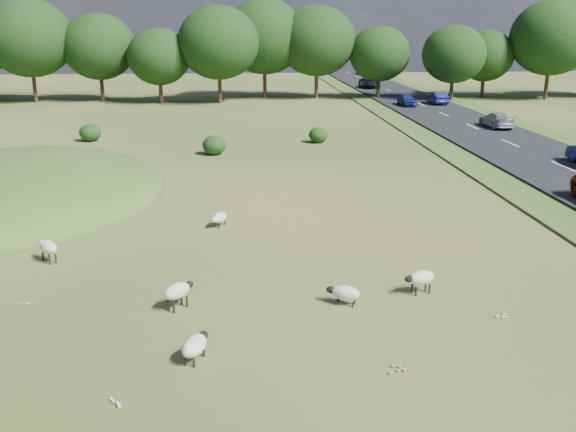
% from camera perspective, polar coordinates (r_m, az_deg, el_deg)
% --- Properties ---
extents(ground, '(160.00, 160.00, 0.00)m').
position_cam_1_polar(ground, '(42.40, -4.35, 4.84)').
color(ground, '#2D4D18').
rests_on(ground, ground).
extents(mound, '(16.00, 20.00, 4.00)m').
position_cam_1_polar(mound, '(36.65, -23.42, 1.60)').
color(mound, '#33561E').
rests_on(mound, ground).
extents(road, '(8.00, 150.00, 0.25)m').
position_cam_1_polar(road, '(55.89, 16.75, 7.18)').
color(road, black).
rests_on(road, ground).
extents(treeline, '(96.28, 14.66, 11.70)m').
position_cam_1_polar(treeline, '(76.98, -5.35, 15.04)').
color(treeline, black).
rests_on(treeline, ground).
extents(shrubs, '(18.99, 7.70, 1.34)m').
position_cam_1_polar(shrubs, '(48.16, -8.42, 6.92)').
color(shrubs, black).
rests_on(shrubs, ground).
extents(sheep_0, '(1.06, 1.14, 0.86)m').
position_cam_1_polar(sheep_0, '(20.63, -9.76, -6.59)').
color(sheep_0, beige).
rests_on(sheep_0, ground).
extents(sheep_1, '(1.04, 1.14, 0.85)m').
position_cam_1_polar(sheep_1, '(25.87, -20.57, -2.60)').
color(sheep_1, beige).
rests_on(sheep_1, ground).
extents(sheep_2, '(0.89, 1.28, 0.71)m').
position_cam_1_polar(sheep_2, '(17.62, -8.29, -11.30)').
color(sheep_2, beige).
rests_on(sheep_2, ground).
extents(sheep_3, '(0.85, 1.13, 0.64)m').
position_cam_1_polar(sheep_3, '(28.69, -6.14, -0.16)').
color(sheep_3, beige).
rests_on(sheep_3, ground).
extents(sheep_4, '(1.16, 0.76, 0.81)m').
position_cam_1_polar(sheep_4, '(21.88, 11.71, -5.42)').
color(sheep_4, beige).
rests_on(sheep_4, ground).
extents(sheep_5, '(1.16, 0.84, 0.65)m').
position_cam_1_polar(sheep_5, '(20.77, 5.06, -6.81)').
color(sheep_5, beige).
rests_on(sheep_5, ground).
extents(car_0, '(2.32, 5.04, 1.40)m').
position_cam_1_polar(car_0, '(91.06, 7.25, 11.68)').
color(car_0, black).
rests_on(car_0, road).
extents(car_2, '(1.79, 4.41, 1.28)m').
position_cam_1_polar(car_2, '(57.86, 18.07, 8.14)').
color(car_2, '#A5A8AC').
rests_on(car_2, road).
extents(car_4, '(1.41, 4.04, 1.33)m').
position_cam_1_polar(car_4, '(73.61, 13.16, 10.20)').
color(car_4, navy).
rests_on(car_4, road).
extents(car_5, '(1.49, 3.71, 1.26)m').
position_cam_1_polar(car_5, '(71.26, 10.52, 10.13)').
color(car_5, navy).
rests_on(car_5, road).
extents(car_7, '(1.88, 4.63, 1.34)m').
position_cam_1_polar(car_7, '(115.78, 6.71, 12.73)').
color(car_7, black).
rests_on(car_7, road).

